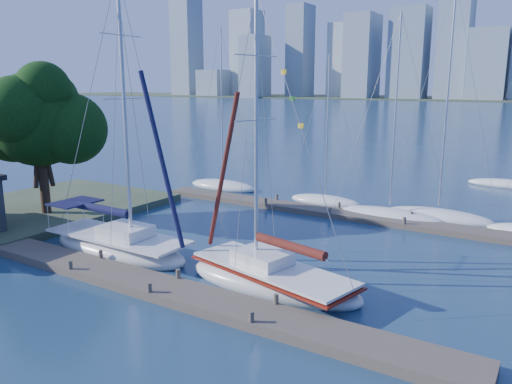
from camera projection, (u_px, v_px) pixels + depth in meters
The scene contains 12 objects.
ground at pixel (165, 293), 21.47m from camera, with size 700.00×700.00×0.00m, color #18374F.
near_dock at pixel (165, 289), 21.43m from camera, with size 26.00×2.00×0.40m, color #50443B.
far_dock at pixel (348, 215), 33.67m from camera, with size 30.00×1.80×0.36m, color #50443B.
shore at pixel (1, 218), 32.70m from camera, with size 12.00×22.00×0.50m, color #38472D.
tree at pixel (38, 117), 31.71m from camera, with size 8.00×7.28×10.22m.
sailboat_navy at pixel (117, 234), 26.27m from camera, with size 9.02×2.98×14.58m.
sailboat_maroon at pixel (272, 266), 21.86m from camera, with size 8.88×4.62×13.13m.
bg_boat_0 at pixel (223, 185), 43.07m from camera, with size 6.66×2.77×13.82m.
bg_boat_1 at pixel (325, 201), 37.61m from camera, with size 5.93×3.55×11.23m.
bg_boat_2 at pixel (389, 215), 33.30m from camera, with size 7.56×4.38×13.55m.
bg_boat_3 at pixel (438, 216), 32.89m from camera, with size 7.36×3.30×15.19m.
bg_boat_7 at pixel (512, 185), 43.67m from camera, with size 7.38×4.76×12.39m.
Camera 1 is at (13.96, -14.94, 8.81)m, focal length 35.00 mm.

